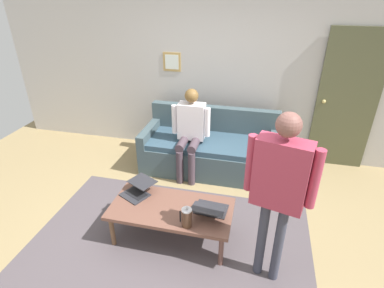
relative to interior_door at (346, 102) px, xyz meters
name	(u,v)px	position (x,y,z in m)	size (l,w,h in m)	color
ground_plane	(180,237)	(1.92, 2.11, -1.02)	(7.68, 7.68, 0.00)	#907B52
area_rug	(170,243)	(2.01, 2.21, -1.02)	(3.02, 2.00, 0.01)	#4E464A
back_wall	(216,70)	(1.93, -0.09, 0.33)	(7.04, 0.11, 2.70)	#B5B1AE
interior_door	(346,102)	(0.00, 0.00, 0.00)	(0.82, 0.09, 2.05)	#4F5136
couch	(210,150)	(1.87, 0.56, -0.72)	(1.97, 0.86, 0.88)	#3D4E53
coffee_table	(171,211)	(2.01, 2.11, -0.65)	(1.31, 0.64, 0.41)	brown
laptop_left	(138,190)	(2.45, 1.96, -0.56)	(0.42, 0.45, 0.13)	#28282D
laptop_center	(210,209)	(1.59, 2.09, -0.56)	(0.36, 0.40, 0.15)	#28282D
french_press	(187,217)	(1.78, 2.34, -0.51)	(0.12, 0.10, 0.23)	#4C3323
person_standing	(280,182)	(0.98, 2.38, 0.07)	(0.59, 0.29, 1.70)	#383A49
person_seated	(190,129)	(2.12, 0.79, -0.30)	(0.55, 0.51, 1.28)	#45363F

